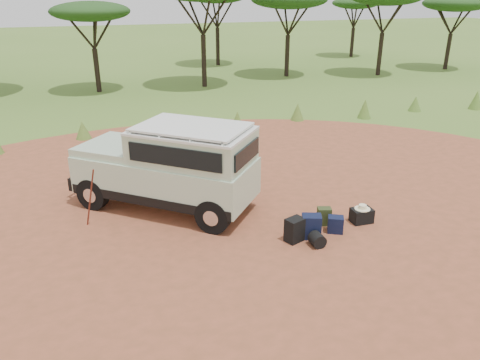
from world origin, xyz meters
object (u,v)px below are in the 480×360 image
object	(u,v)px
backpack_olive	(324,216)
hard_case	(362,216)
safari_vehicle	(170,168)
backpack_black	(295,230)
walking_staff	(90,198)
duffel_navy	(335,225)
backpack_navy	(311,227)

from	to	relation	value
backpack_olive	hard_case	world-z (taller)	backpack_olive
safari_vehicle	backpack_black	size ratio (longest dim) A/B	8.45
walking_staff	backpack_black	xyz separation A→B (m)	(4.37, -2.17, -0.49)
backpack_black	walking_staff	bearing A→B (deg)	132.52
backpack_olive	hard_case	distance (m)	0.97
walking_staff	backpack_black	world-z (taller)	walking_staff
safari_vehicle	duffel_navy	xyz separation A→B (m)	(3.43, -2.56, -0.92)
hard_case	duffel_navy	bearing A→B (deg)	-162.74
backpack_navy	backpack_olive	world-z (taller)	backpack_navy
walking_staff	safari_vehicle	bearing A→B (deg)	-32.86
backpack_navy	safari_vehicle	bearing A→B (deg)	157.12
walking_staff	hard_case	bearing A→B (deg)	-61.92
safari_vehicle	walking_staff	size ratio (longest dim) A/B	3.03
safari_vehicle	hard_case	size ratio (longest dim) A/B	9.38
walking_staff	hard_case	size ratio (longest dim) A/B	3.10
safari_vehicle	backpack_black	xyz separation A→B (m)	(2.34, -2.64, -0.83)
backpack_navy	hard_case	bearing A→B (deg)	31.93
backpack_navy	duffel_navy	xyz separation A→B (m)	(0.67, 0.06, -0.09)
safari_vehicle	backpack_olive	bearing A→B (deg)	7.53
walking_staff	duffel_navy	distance (m)	5.88
safari_vehicle	walking_staff	bearing A→B (deg)	-127.09
backpack_black	duffel_navy	world-z (taller)	backpack_black
backpack_olive	backpack_black	bearing A→B (deg)	-136.45
safari_vehicle	walking_staff	distance (m)	2.12
backpack_black	backpack_navy	distance (m)	0.43
backpack_navy	hard_case	size ratio (longest dim) A/B	1.13
backpack_black	duffel_navy	distance (m)	1.10
backpack_olive	walking_staff	bearing A→B (deg)	-179.95
hard_case	backpack_black	bearing A→B (deg)	-169.46
safari_vehicle	backpack_navy	xyz separation A→B (m)	(2.76, -2.62, -0.83)
walking_staff	backpack_navy	size ratio (longest dim) A/B	2.75
walking_staff	hard_case	world-z (taller)	walking_staff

